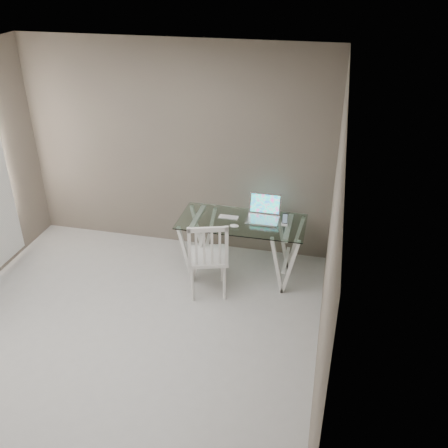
{
  "coord_description": "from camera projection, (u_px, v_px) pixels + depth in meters",
  "views": [
    {
      "loc": [
        1.93,
        -3.45,
        3.57
      ],
      "look_at": [
        0.83,
        1.35,
        0.85
      ],
      "focal_mm": 40.0,
      "sensor_mm": 36.0,
      "label": 1
    }
  ],
  "objects": [
    {
      "name": "chair",
      "position": [
        208.0,
        256.0,
        5.62
      ],
      "size": [
        0.56,
        0.56,
        0.98
      ],
      "rotation": [
        0.0,
        0.0,
        0.3
      ],
      "color": "silver",
      "rests_on": "ground"
    },
    {
      "name": "keyboard",
      "position": [
        229.0,
        217.0,
        5.98
      ],
      "size": [
        0.25,
        0.11,
        0.01
      ],
      "primitive_type": "cube",
      "color": "silver",
      "rests_on": "desk"
    },
    {
      "name": "mouse",
      "position": [
        234.0,
        226.0,
        5.77
      ],
      "size": [
        0.11,
        0.06,
        0.03
      ],
      "primitive_type": "ellipsoid",
      "color": "white",
      "rests_on": "desk"
    },
    {
      "name": "laptop",
      "position": [
        264.0,
        213.0,
        5.95
      ],
      "size": [
        0.38,
        0.35,
        0.26
      ],
      "color": "#B3B3B8",
      "rests_on": "desk"
    },
    {
      "name": "room",
      "position": [
        87.0,
        197.0,
        4.25
      ],
      "size": [
        4.5,
        4.52,
        2.71
      ],
      "color": "#ABA8A4",
      "rests_on": "ground"
    },
    {
      "name": "phone_dock",
      "position": [
        285.0,
        222.0,
        5.81
      ],
      "size": [
        0.08,
        0.08,
        0.14
      ],
      "color": "white",
      "rests_on": "desk"
    },
    {
      "name": "desk",
      "position": [
        241.0,
        247.0,
        6.08
      ],
      "size": [
        1.5,
        0.7,
        0.75
      ],
      "color": "silver",
      "rests_on": "ground"
    }
  ]
}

